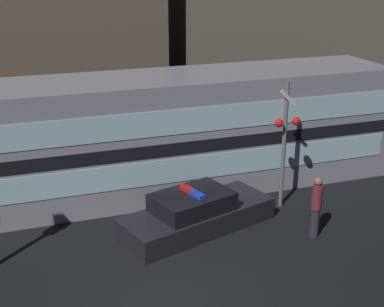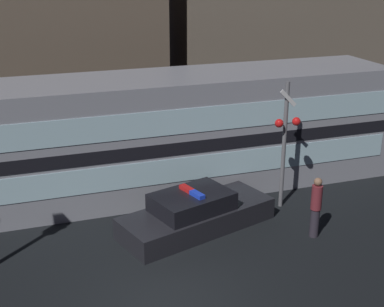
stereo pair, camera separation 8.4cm
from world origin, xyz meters
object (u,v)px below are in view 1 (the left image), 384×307
Objects in this scene: train at (187,132)px; pedestrian at (316,206)px; police_car at (196,214)px; crossing_signal_near at (285,137)px.

pedestrian is (2.32, -4.71, -1.06)m from train.
police_car is at bearing -104.16° from train.
police_car is 2.73× the size of pedestrian.
crossing_signal_near reaches higher than train.
crossing_signal_near is (0.03, 2.08, 1.45)m from pedestrian.
crossing_signal_near is (2.35, -2.63, 0.39)m from train.
police_car is 3.72m from crossing_signal_near.
crossing_signal_near reaches higher than police_car.
pedestrian reaches higher than police_car.
police_car is 1.21× the size of crossing_signal_near.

